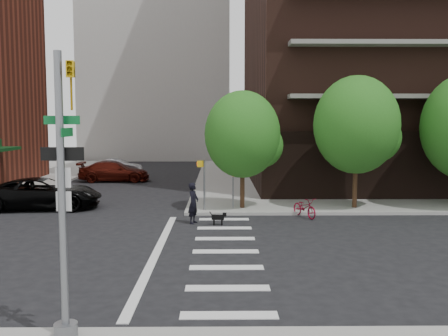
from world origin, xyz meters
name	(u,v)px	position (x,y,z in m)	size (l,w,h in m)	color
ground	(143,252)	(0.00, 0.00, 0.00)	(120.00, 120.00, 0.00)	black
sidewalk_ne	(431,177)	(20.50, 23.50, 0.07)	(39.00, 33.00, 0.15)	gray
crosswalk	(204,252)	(2.21, 0.00, 0.01)	(3.85, 13.00, 0.01)	silver
tree_a	(243,134)	(4.00, 8.50, 4.04)	(4.00, 4.00, 5.90)	#301E11
tree_b	(356,125)	(10.00, 8.50, 4.54)	(4.50, 4.50, 6.65)	#301E11
traffic_signal	(64,219)	(-0.47, -7.49, 2.70)	(0.90, 0.75, 6.00)	slate
pedestrian_signal	(210,177)	(2.32, 7.92, 1.85)	(2.18, 0.67, 2.60)	slate
parked_car_black	(43,193)	(-6.74, 9.00, 0.85)	(6.11, 2.82, 1.70)	black
parked_car_maroon	(114,171)	(-5.50, 21.33, 0.80)	(5.50, 2.24, 1.60)	#48110A
parked_car_silver	(118,167)	(-6.26, 26.45, 0.71)	(4.28, 1.49, 1.41)	#B2B5BA
scooter	(305,207)	(6.99, 6.50, 0.50)	(0.66, 1.89, 0.99)	maroon
dog_walker	(193,203)	(1.57, 5.09, 0.95)	(0.46, 0.69, 1.90)	black
dog	(219,217)	(2.75, 4.71, 0.36)	(0.69, 0.26, 0.57)	black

